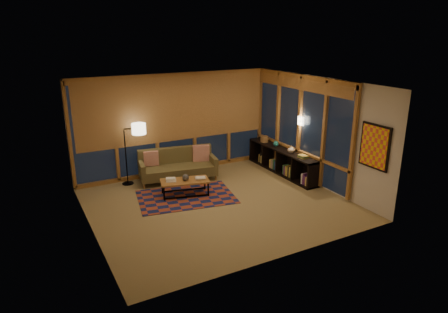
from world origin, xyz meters
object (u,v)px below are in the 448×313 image
sofa (178,166)px  bookshelf (282,161)px  floor_lamp (126,154)px  coffee_table (185,188)px

sofa → bookshelf: size_ratio=0.72×
sofa → floor_lamp: size_ratio=1.23×
sofa → floor_lamp: (-1.24, 0.36, 0.39)m
coffee_table → floor_lamp: bearing=140.6°
sofa → floor_lamp: 1.35m
floor_lamp → bookshelf: size_ratio=0.59×
floor_lamp → sofa: bearing=8.9°
sofa → floor_lamp: bearing=173.5°
coffee_table → bookshelf: size_ratio=0.42×
coffee_table → bookshelf: (2.95, 0.19, 0.15)m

